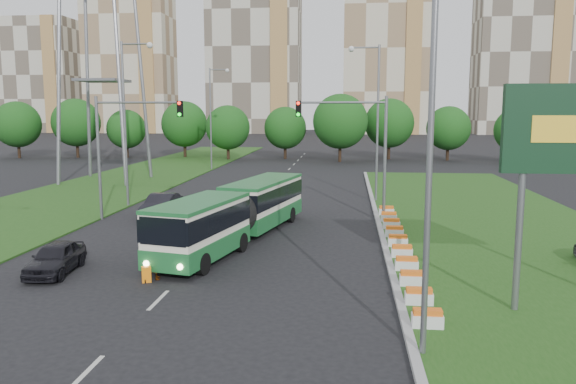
# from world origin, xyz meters

# --- Properties ---
(ground) EXTENTS (360.00, 360.00, 0.00)m
(ground) POSITION_xyz_m (0.00, 0.00, 0.00)
(ground) COLOR black
(ground) RESTS_ON ground
(grass_median) EXTENTS (14.00, 60.00, 0.15)m
(grass_median) POSITION_xyz_m (13.00, 8.00, 0.07)
(grass_median) COLOR #1E4A15
(grass_median) RESTS_ON ground
(median_kerb) EXTENTS (0.30, 60.00, 0.18)m
(median_kerb) POSITION_xyz_m (6.05, 8.00, 0.09)
(median_kerb) COLOR #9D9D9D
(median_kerb) RESTS_ON ground
(left_verge) EXTENTS (12.00, 110.00, 0.10)m
(left_verge) POSITION_xyz_m (-18.00, 25.00, 0.05)
(left_verge) COLOR #1E4A15
(left_verge) RESTS_ON ground
(lane_markings) EXTENTS (0.20, 100.00, 0.01)m
(lane_markings) POSITION_xyz_m (-3.00, 20.00, 0.00)
(lane_markings) COLOR #B8B9B1
(lane_markings) RESTS_ON ground
(flower_planters) EXTENTS (1.10, 20.30, 0.60)m
(flower_planters) POSITION_xyz_m (6.70, 1.90, 0.45)
(flower_planters) COLOR silver
(flower_planters) RESTS_ON grass_median
(traffic_mast_median) EXTENTS (5.76, 0.32, 8.00)m
(traffic_mast_median) POSITION_xyz_m (4.78, 10.00, 5.35)
(traffic_mast_median) COLOR slate
(traffic_mast_median) RESTS_ON ground
(traffic_mast_left) EXTENTS (5.76, 0.32, 8.00)m
(traffic_mast_left) POSITION_xyz_m (-10.38, 9.00, 5.35)
(traffic_mast_left) COLOR slate
(traffic_mast_left) RESTS_ON ground
(street_lamps) EXTENTS (36.00, 60.00, 12.00)m
(street_lamps) POSITION_xyz_m (-3.00, 10.00, 6.00)
(street_lamps) COLOR slate
(street_lamps) RESTS_ON ground
(tree_line) EXTENTS (120.00, 8.00, 9.00)m
(tree_line) POSITION_xyz_m (10.00, 55.00, 4.50)
(tree_line) COLOR #154F15
(tree_line) RESTS_ON ground
(apartment_tower_west) EXTENTS (26.00, 15.00, 48.00)m
(apartment_tower_west) POSITION_xyz_m (-65.00, 150.00, 24.00)
(apartment_tower_west) COLOR beige
(apartment_tower_west) RESTS_ON ground
(apartment_tower_cwest) EXTENTS (28.00, 15.00, 52.00)m
(apartment_tower_cwest) POSITION_xyz_m (-25.00, 150.00, 26.00)
(apartment_tower_cwest) COLOR beige
(apartment_tower_cwest) RESTS_ON ground
(apartment_tower_ceast) EXTENTS (25.00, 15.00, 50.00)m
(apartment_tower_ceast) POSITION_xyz_m (15.00, 150.00, 25.00)
(apartment_tower_ceast) COLOR beige
(apartment_tower_ceast) RESTS_ON ground
(apartment_tower_east) EXTENTS (27.00, 15.00, 47.00)m
(apartment_tower_east) POSITION_xyz_m (55.00, 150.00, 23.50)
(apartment_tower_east) COLOR beige
(apartment_tower_east) RESTS_ON ground
(midrise_west) EXTENTS (22.00, 14.00, 36.00)m
(midrise_west) POSITION_xyz_m (-95.00, 150.00, 18.00)
(midrise_west) COLOR beige
(midrise_west) RESTS_ON ground
(articulated_bus) EXTENTS (2.43, 15.59, 2.57)m
(articulated_bus) POSITION_xyz_m (-2.00, 3.88, 1.57)
(articulated_bus) COLOR white
(articulated_bus) RESTS_ON ground
(car_left_near) EXTENTS (2.05, 4.19, 1.37)m
(car_left_near) POSITION_xyz_m (-8.68, -3.00, 0.69)
(car_left_near) COLOR black
(car_left_near) RESTS_ON ground
(car_left_far) EXTENTS (1.64, 4.71, 1.55)m
(car_left_far) POSITION_xyz_m (-8.34, 10.19, 0.78)
(car_left_far) COLOR black
(car_left_far) RESTS_ON ground
(pedestrian) EXTENTS (0.60, 0.74, 1.74)m
(pedestrian) POSITION_xyz_m (-3.94, -3.37, 0.87)
(pedestrian) COLOR gray
(pedestrian) RESTS_ON ground
(shopping_trolley) EXTENTS (0.38, 0.40, 0.65)m
(shopping_trolley) POSITION_xyz_m (-4.25, -3.85, 0.32)
(shopping_trolley) COLOR orange
(shopping_trolley) RESTS_ON ground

